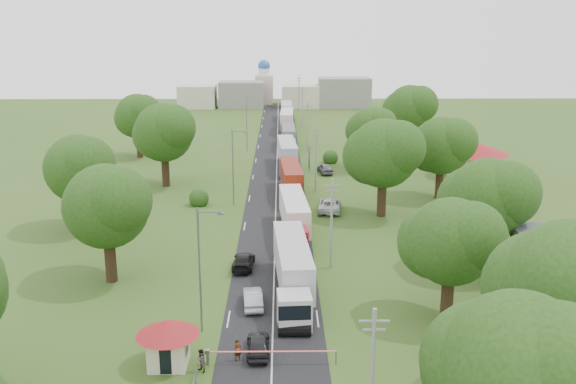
{
  "coord_description": "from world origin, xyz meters",
  "views": [
    {
      "loc": [
        0.67,
        -65.28,
        23.45
      ],
      "look_at": [
        1.53,
        10.28,
        3.0
      ],
      "focal_mm": 40.0,
      "sensor_mm": 36.0,
      "label": 1
    }
  ],
  "objects_px": {
    "boom_barrier": "(252,353)",
    "guard_booth": "(168,337)",
    "info_sign": "(309,151)",
    "car_lane_front": "(258,345)",
    "truck_0": "(293,269)",
    "car_lane_mid": "(253,298)",
    "pedestrian_near": "(238,351)"
  },
  "relations": [
    {
      "from": "boom_barrier",
      "to": "pedestrian_near",
      "type": "height_order",
      "value": "pedestrian_near"
    },
    {
      "from": "info_sign",
      "to": "pedestrian_near",
      "type": "height_order",
      "value": "info_sign"
    },
    {
      "from": "guard_booth",
      "to": "car_lane_mid",
      "type": "height_order",
      "value": "guard_booth"
    },
    {
      "from": "car_lane_front",
      "to": "car_lane_mid",
      "type": "bearing_deg",
      "value": -86.54
    },
    {
      "from": "truck_0",
      "to": "car_lane_mid",
      "type": "distance_m",
      "value": 4.49
    },
    {
      "from": "boom_barrier",
      "to": "guard_booth",
      "type": "distance_m",
      "value": 5.98
    },
    {
      "from": "boom_barrier",
      "to": "car_lane_front",
      "type": "xyz_separation_m",
      "value": [
        0.36,
        1.5,
        -0.19
      ]
    },
    {
      "from": "car_lane_front",
      "to": "guard_booth",
      "type": "bearing_deg",
      "value": 11.88
    },
    {
      "from": "boom_barrier",
      "to": "car_lane_mid",
      "type": "bearing_deg",
      "value": 92.21
    },
    {
      "from": "guard_booth",
      "to": "info_sign",
      "type": "xyz_separation_m",
      "value": [
        12.4,
        60.0,
        0.84
      ]
    },
    {
      "from": "truck_0",
      "to": "pedestrian_near",
      "type": "bearing_deg",
      "value": -109.75
    },
    {
      "from": "car_lane_mid",
      "to": "car_lane_front",
      "type": "bearing_deg",
      "value": 89.95
    },
    {
      "from": "boom_barrier",
      "to": "pedestrian_near",
      "type": "xyz_separation_m",
      "value": [
        -1.06,
        0.5,
        -0.11
      ]
    },
    {
      "from": "guard_booth",
      "to": "truck_0",
      "type": "xyz_separation_m",
      "value": [
        8.88,
        11.92,
        0.15
      ]
    },
    {
      "from": "boom_barrier",
      "to": "car_lane_front",
      "type": "distance_m",
      "value": 1.55
    },
    {
      "from": "boom_barrier",
      "to": "info_sign",
      "type": "xyz_separation_m",
      "value": [
        6.56,
        60.0,
        2.11
      ]
    },
    {
      "from": "boom_barrier",
      "to": "car_lane_front",
      "type": "relative_size",
      "value": 2.23
    },
    {
      "from": "info_sign",
      "to": "truck_0",
      "type": "relative_size",
      "value": 0.26
    },
    {
      "from": "info_sign",
      "to": "pedestrian_near",
      "type": "xyz_separation_m",
      "value": [
        -7.62,
        -59.5,
        -2.22
      ]
    },
    {
      "from": "info_sign",
      "to": "car_lane_mid",
      "type": "height_order",
      "value": "info_sign"
    },
    {
      "from": "truck_0",
      "to": "car_lane_front",
      "type": "relative_size",
      "value": 3.82
    },
    {
      "from": "boom_barrier",
      "to": "guard_booth",
      "type": "xyz_separation_m",
      "value": [
        -5.84,
        -0.0,
        1.27
      ]
    },
    {
      "from": "info_sign",
      "to": "car_lane_mid",
      "type": "relative_size",
      "value": 0.93
    },
    {
      "from": "boom_barrier",
      "to": "truck_0",
      "type": "distance_m",
      "value": 12.38
    },
    {
      "from": "truck_0",
      "to": "car_lane_front",
      "type": "bearing_deg",
      "value": -104.44
    },
    {
      "from": "car_lane_mid",
      "to": "guard_booth",
      "type": "bearing_deg",
      "value": 54.66
    },
    {
      "from": "pedestrian_near",
      "to": "boom_barrier",
      "type": "bearing_deg",
      "value": -54.56
    },
    {
      "from": "truck_0",
      "to": "car_lane_mid",
      "type": "height_order",
      "value": "truck_0"
    },
    {
      "from": "boom_barrier",
      "to": "pedestrian_near",
      "type": "relative_size",
      "value": 5.9
    },
    {
      "from": "guard_booth",
      "to": "car_lane_front",
      "type": "relative_size",
      "value": 1.06
    },
    {
      "from": "guard_booth",
      "to": "car_lane_mid",
      "type": "relative_size",
      "value": 1.0
    },
    {
      "from": "car_lane_mid",
      "to": "pedestrian_near",
      "type": "xyz_separation_m",
      "value": [
        -0.7,
        -8.95,
        0.06
      ]
    }
  ]
}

